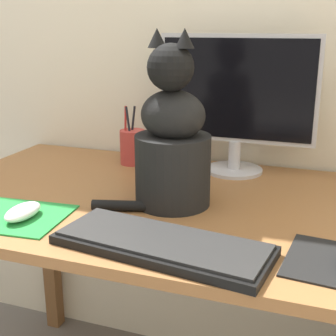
{
  "coord_description": "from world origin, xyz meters",
  "views": [
    {
      "loc": [
        0.31,
        -1.05,
        1.16
      ],
      "look_at": [
        -0.01,
        -0.15,
        0.87
      ],
      "focal_mm": 50.0,
      "sensor_mm": 36.0,
      "label": 1
    }
  ],
  "objects_px": {
    "monitor": "(237,98)",
    "computer_mouse_left": "(23,212)",
    "pen_cup": "(133,147)",
    "cat": "(172,143)",
    "keyboard": "(162,244)"
  },
  "relations": [
    {
      "from": "monitor",
      "to": "keyboard",
      "type": "height_order",
      "value": "monitor"
    },
    {
      "from": "cat",
      "to": "pen_cup",
      "type": "xyz_separation_m",
      "value": [
        -0.23,
        0.29,
        -0.1
      ]
    },
    {
      "from": "monitor",
      "to": "pen_cup",
      "type": "bearing_deg",
      "value": -176.02
    },
    {
      "from": "monitor",
      "to": "computer_mouse_left",
      "type": "height_order",
      "value": "monitor"
    },
    {
      "from": "pen_cup",
      "to": "cat",
      "type": "bearing_deg",
      "value": -51.4
    },
    {
      "from": "keyboard",
      "to": "pen_cup",
      "type": "bearing_deg",
      "value": 126.52
    },
    {
      "from": "keyboard",
      "to": "computer_mouse_left",
      "type": "bearing_deg",
      "value": -177.84
    },
    {
      "from": "pen_cup",
      "to": "monitor",
      "type": "bearing_deg",
      "value": 3.98
    },
    {
      "from": "keyboard",
      "to": "pen_cup",
      "type": "height_order",
      "value": "pen_cup"
    },
    {
      "from": "keyboard",
      "to": "computer_mouse_left",
      "type": "relative_size",
      "value": 4.12
    },
    {
      "from": "pen_cup",
      "to": "computer_mouse_left",
      "type": "bearing_deg",
      "value": -95.9
    },
    {
      "from": "monitor",
      "to": "computer_mouse_left",
      "type": "distance_m",
      "value": 0.67
    },
    {
      "from": "keyboard",
      "to": "cat",
      "type": "relative_size",
      "value": 1.07
    },
    {
      "from": "keyboard",
      "to": "pen_cup",
      "type": "distance_m",
      "value": 0.61
    },
    {
      "from": "cat",
      "to": "keyboard",
      "type": "bearing_deg",
      "value": -70.61
    }
  ]
}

